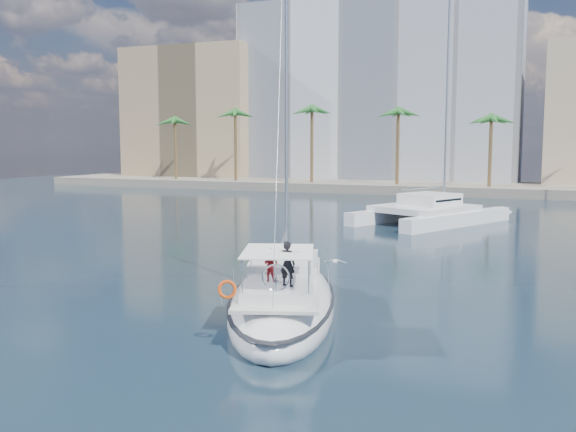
% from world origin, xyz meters
% --- Properties ---
extents(ground, '(160.00, 160.00, 0.00)m').
position_xyz_m(ground, '(0.00, 0.00, 0.00)').
color(ground, black).
rests_on(ground, ground).
extents(quay, '(120.00, 14.00, 1.20)m').
position_xyz_m(quay, '(0.00, 61.00, 0.60)').
color(quay, gray).
rests_on(quay, ground).
extents(building_modern, '(42.00, 16.00, 28.00)m').
position_xyz_m(building_modern, '(-12.00, 73.00, 14.00)').
color(building_modern, white).
rests_on(building_modern, ground).
extents(building_tan_left, '(22.00, 14.00, 22.00)m').
position_xyz_m(building_tan_left, '(-42.00, 69.00, 11.00)').
color(building_tan_left, tan).
rests_on(building_tan_left, ground).
extents(palm_left, '(3.60, 3.60, 12.30)m').
position_xyz_m(palm_left, '(-34.00, 57.00, 10.28)').
color(palm_left, brown).
rests_on(palm_left, ground).
extents(palm_centre, '(3.60, 3.60, 12.30)m').
position_xyz_m(palm_centre, '(0.00, 57.00, 10.28)').
color(palm_centre, brown).
rests_on(palm_centre, ground).
extents(main_sloop, '(8.06, 13.58, 19.20)m').
position_xyz_m(main_sloop, '(2.69, -3.70, 0.56)').
color(main_sloop, white).
rests_on(main_sloop, ground).
extents(catamaran, '(12.29, 15.33, 19.78)m').
position_xyz_m(catamaran, '(3.29, 27.28, 1.19)').
color(catamaran, white).
rests_on(catamaran, ground).
extents(seagull, '(1.19, 0.51, 0.22)m').
position_xyz_m(seagull, '(2.67, 3.34, 0.88)').
color(seagull, silver).
rests_on(seagull, ground).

